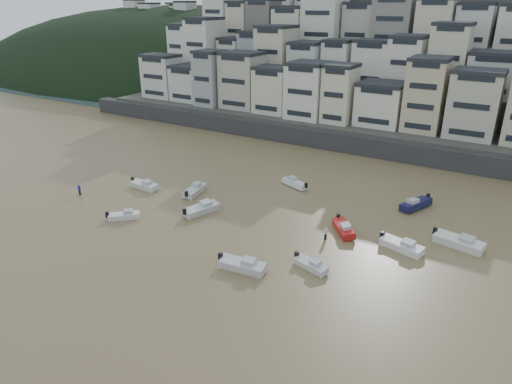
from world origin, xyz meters
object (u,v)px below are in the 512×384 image
Objects in this scene: boat_g at (459,241)px; person_pink at (326,233)px; boat_a at (242,264)px; boat_k at (144,184)px; boat_i at (416,203)px; person_blue at (79,189)px; boat_d at (402,244)px; boat_j at (124,215)px; boat_c at (201,208)px; boat_e at (344,227)px; boat_f at (195,189)px; boat_b at (311,264)px; boat_h at (295,182)px.

boat_g is 15.57m from person_pink.
boat_a is 28.26m from boat_k.
person_blue is (-44.31, -21.44, 0.06)m from boat_i.
boat_d is at bearing 10.56° from person_blue.
boat_g is 1.38× the size of boat_j.
person_blue reaches higher than boat_c.
boat_c is 19.36m from boat_e.
boat_f reaches higher than boat_e.
boat_i is 3.42× the size of person_pink.
boat_f is 1.02× the size of boat_k.
boat_k is (-13.09, 2.45, -0.06)m from boat_c.
boat_a is 22.74m from boat_f.
boat_h is (-12.39, 20.64, 0.09)m from boat_b.
boat_j is at bearing 155.99° from boat_f.
person_blue is (-26.10, -19.95, 0.17)m from boat_h.
boat_g reaches higher than boat_d.
boat_b is at bearing -37.57° from boat_e.
boat_d is 35.66m from boat_j.
boat_d reaches higher than boat_k.
boat_h is 0.86× the size of boat_i.
boat_b is 26.70m from boat_j.
boat_i is at bearing 115.84° from boat_e.
person_blue is at bearing 119.81° from boat_c.
person_pink is (22.70, -3.08, 0.13)m from boat_f.
boat_h is at bearing 36.24° from boat_k.
person_pink is at bearing -151.02° from boat_d.
person_blue is at bearing 164.47° from boat_a.
boat_h is at bearing -169.44° from boat_e.
boat_a is 25.47m from boat_h.
person_blue is (-32.28, 4.76, 0.10)m from boat_a.
boat_g is 1.16× the size of boat_k.
boat_f is at bearing -46.42° from boat_i.
boat_e is 1.21× the size of boat_j.
boat_h is 32.85m from person_blue.
boat_g is (19.05, 17.54, 0.07)m from boat_a.
person_blue is at bearing -164.79° from boat_b.
boat_g is (5.55, 4.25, 0.08)m from boat_d.
boat_d is 3.19× the size of person_blue.
boat_a is 3.26× the size of person_pink.
boat_i is at bearing -6.53° from boat_j.
boat_a reaches higher than boat_j.
person_pink reaches higher than boat_e.
boat_a is 18.95m from boat_d.
boat_b is 7.12m from person_pink.
boat_a is at bearing -3.09° from boat_i.
boat_d is 1.08× the size of boat_h.
person_pink is (-1.20, -2.91, 0.13)m from boat_e.
boat_f is at bearing 34.59° from boat_j.
boat_b is 9.91m from boat_e.
boat_i reaches higher than boat_c.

